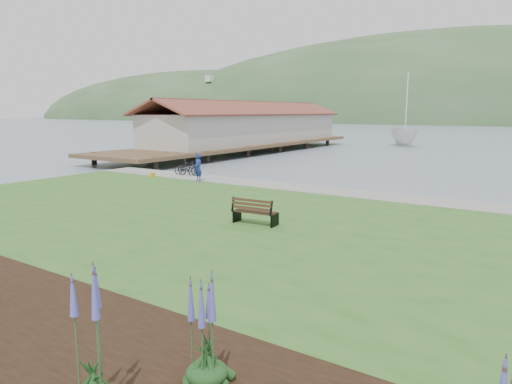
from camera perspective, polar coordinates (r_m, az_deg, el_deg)
ground at (r=16.46m, az=2.85°, el=-5.09°), size 600.00×600.00×0.00m
lawn at (r=14.78m, az=-1.13°, el=-6.04°), size 34.00×20.00×0.40m
shoreline_path at (r=22.45m, az=11.88°, el=-0.13°), size 34.00×2.20×0.03m
garden_bed at (r=7.47m, az=-17.53°, el=-21.67°), size 24.00×4.40×0.04m
pier_pavilion at (r=49.89m, az=-0.79°, el=8.13°), size 8.00×36.00×5.40m
park_bench at (r=15.85m, az=-0.25°, el=-2.38°), size 1.61×0.75×0.97m
person at (r=25.89m, az=-7.25°, el=3.37°), size 0.78×0.64×1.84m
bicycle_a at (r=28.50m, az=-8.87°, el=2.90°), size 0.71×1.62×0.82m
bicycle_b at (r=28.29m, az=-8.42°, el=3.01°), size 0.66×1.65×0.97m
sailboat at (r=60.56m, az=18.04°, el=5.48°), size 15.39×15.43×28.77m
pannier at (r=28.01m, az=-12.80°, el=2.09°), size 0.20×0.28×0.28m
echium_0 at (r=6.47m, az=-19.90°, el=-18.24°), size 0.62×0.62×2.22m
echium_1 at (r=6.81m, az=-6.24°, el=-17.61°), size 0.62×0.62×1.77m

